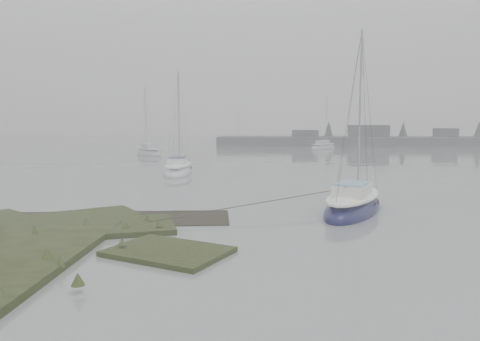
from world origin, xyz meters
The scene contains 7 objects.
ground centered at (0.00, 30.00, 0.00)m, with size 160.00×160.00×0.00m, color slate.
far_shoreline centered at (26.84, 61.90, 0.85)m, with size 60.00×8.00×4.15m.
sailboat_main centered at (7.41, 6.41, 0.27)m, with size 4.38×6.50×8.76m.
sailboat_white centered at (-3.11, 20.78, 0.26)m, with size 2.25×6.08×8.46m.
sailboat_far_a centered at (-10.24, 40.29, 0.27)m, with size 5.09×6.32×8.76m.
sailboat_far_b centered at (11.89, 52.80, 0.25)m, with size 4.94×5.61×7.98m.
sailboat_far_c centered at (-0.33, 62.67, 0.19)m, with size 4.24×3.69×6.01m.
Camera 1 is at (3.42, -14.36, 4.10)m, focal length 35.00 mm.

